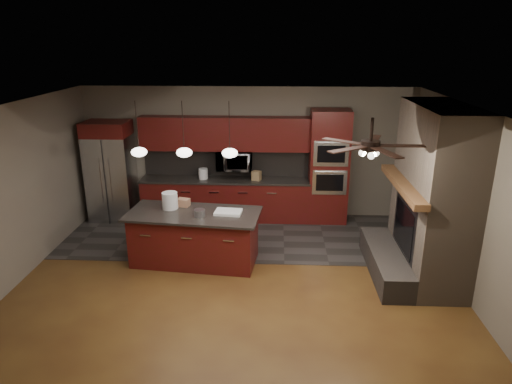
# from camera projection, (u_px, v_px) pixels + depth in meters

# --- Properties ---
(ground) EXTENTS (7.00, 7.00, 0.00)m
(ground) POSITION_uv_depth(u_px,v_px,m) (237.00, 281.00, 7.39)
(ground) COLOR brown
(ground) RESTS_ON ground
(ceiling) EXTENTS (7.00, 6.00, 0.02)m
(ceiling) POSITION_uv_depth(u_px,v_px,m) (234.00, 108.00, 6.49)
(ceiling) COLOR white
(ceiling) RESTS_ON back_wall
(back_wall) EXTENTS (7.00, 0.02, 2.80)m
(back_wall) POSITION_uv_depth(u_px,v_px,m) (248.00, 153.00, 9.78)
(back_wall) COLOR #6B6455
(back_wall) RESTS_ON ground
(right_wall) EXTENTS (0.02, 6.00, 2.80)m
(right_wall) POSITION_uv_depth(u_px,v_px,m) (470.00, 204.00, 6.79)
(right_wall) COLOR #6B6455
(right_wall) RESTS_ON ground
(left_wall) EXTENTS (0.02, 6.00, 2.80)m
(left_wall) POSITION_uv_depth(u_px,v_px,m) (12.00, 196.00, 7.10)
(left_wall) COLOR #6B6455
(left_wall) RESTS_ON ground
(slate_tile_patch) EXTENTS (7.00, 2.40, 0.01)m
(slate_tile_patch) POSITION_uv_depth(u_px,v_px,m) (245.00, 235.00, 9.09)
(slate_tile_patch) COLOR #332F2E
(slate_tile_patch) RESTS_ON ground
(fireplace_column) EXTENTS (1.30, 2.10, 2.80)m
(fireplace_column) POSITION_uv_depth(u_px,v_px,m) (429.00, 201.00, 7.22)
(fireplace_column) COLOR #756454
(fireplace_column) RESTS_ON ground
(back_cabinetry) EXTENTS (3.59, 0.64, 2.20)m
(back_cabinetry) POSITION_uv_depth(u_px,v_px,m) (225.00, 179.00, 9.72)
(back_cabinetry) COLOR #530F12
(back_cabinetry) RESTS_ON ground
(oven_tower) EXTENTS (0.80, 0.63, 2.38)m
(oven_tower) POSITION_uv_depth(u_px,v_px,m) (329.00, 167.00, 9.48)
(oven_tower) COLOR #530F12
(oven_tower) RESTS_ON ground
(microwave) EXTENTS (0.73, 0.41, 0.50)m
(microwave) POSITION_uv_depth(u_px,v_px,m) (234.00, 160.00, 9.59)
(microwave) COLOR silver
(microwave) RESTS_ON back_cabinetry
(refrigerator) EXTENTS (0.91, 0.75, 2.12)m
(refrigerator) POSITION_uv_depth(u_px,v_px,m) (111.00, 171.00, 9.66)
(refrigerator) COLOR silver
(refrigerator) RESTS_ON ground
(kitchen_island) EXTENTS (2.34, 1.25, 0.92)m
(kitchen_island) POSITION_uv_depth(u_px,v_px,m) (195.00, 237.00, 7.90)
(kitchen_island) COLOR #530F12
(kitchen_island) RESTS_ON ground
(white_bucket) EXTENTS (0.34, 0.34, 0.29)m
(white_bucket) POSITION_uv_depth(u_px,v_px,m) (170.00, 201.00, 7.90)
(white_bucket) COLOR silver
(white_bucket) RESTS_ON kitchen_island
(paint_can) EXTENTS (0.19, 0.19, 0.12)m
(paint_can) POSITION_uv_depth(u_px,v_px,m) (199.00, 213.00, 7.58)
(paint_can) COLOR #A8A8AD
(paint_can) RESTS_ON kitchen_island
(paint_tray) EXTENTS (0.48, 0.35, 0.04)m
(paint_tray) POSITION_uv_depth(u_px,v_px,m) (228.00, 212.00, 7.72)
(paint_tray) COLOR white
(paint_tray) RESTS_ON kitchen_island
(cardboard_box) EXTENTS (0.25, 0.21, 0.14)m
(cardboard_box) POSITION_uv_depth(u_px,v_px,m) (183.00, 202.00, 8.04)
(cardboard_box) COLOR #986A4E
(cardboard_box) RESTS_ON kitchen_island
(counter_bucket) EXTENTS (0.22, 0.22, 0.22)m
(counter_bucket) POSITION_uv_depth(u_px,v_px,m) (203.00, 174.00, 9.66)
(counter_bucket) COLOR white
(counter_bucket) RESTS_ON back_cabinetry
(counter_box) EXTENTS (0.21, 0.19, 0.19)m
(counter_box) POSITION_uv_depth(u_px,v_px,m) (256.00, 176.00, 9.57)
(counter_box) COLOR #9E7D51
(counter_box) RESTS_ON back_cabinetry
(pendant_left) EXTENTS (0.26, 0.26, 0.92)m
(pendant_left) POSITION_uv_depth(u_px,v_px,m) (139.00, 152.00, 7.50)
(pendant_left) COLOR black
(pendant_left) RESTS_ON ceiling
(pendant_center) EXTENTS (0.26, 0.26, 0.92)m
(pendant_center) POSITION_uv_depth(u_px,v_px,m) (184.00, 152.00, 7.46)
(pendant_center) COLOR black
(pendant_center) RESTS_ON ceiling
(pendant_right) EXTENTS (0.26, 0.26, 0.92)m
(pendant_right) POSITION_uv_depth(u_px,v_px,m) (230.00, 153.00, 7.43)
(pendant_right) COLOR black
(pendant_right) RESTS_ON ceiling
(ceiling_fan) EXTENTS (1.27, 1.33, 0.41)m
(ceiling_fan) POSITION_uv_depth(u_px,v_px,m) (370.00, 145.00, 5.77)
(ceiling_fan) COLOR black
(ceiling_fan) RESTS_ON ceiling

